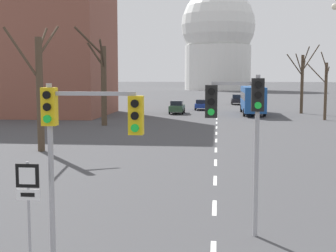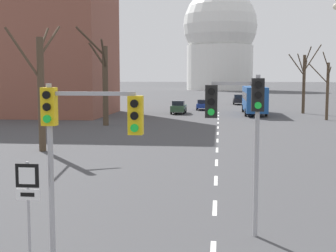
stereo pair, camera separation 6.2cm
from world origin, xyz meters
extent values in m
cube|color=silver|center=(0.00, 9.00, 0.00)|extent=(0.16, 2.00, 0.01)
cube|color=silver|center=(0.00, 13.50, 0.00)|extent=(0.16, 2.00, 0.01)
cube|color=silver|center=(0.00, 18.00, 0.00)|extent=(0.16, 2.00, 0.01)
cube|color=silver|center=(0.00, 22.50, 0.00)|extent=(0.16, 2.00, 0.01)
cube|color=silver|center=(0.00, 27.00, 0.00)|extent=(0.16, 2.00, 0.01)
cube|color=silver|center=(0.00, 31.50, 0.00)|extent=(0.16, 2.00, 0.01)
cube|color=silver|center=(0.00, 36.00, 0.00)|extent=(0.16, 2.00, 0.01)
cube|color=silver|center=(0.00, 40.50, 0.00)|extent=(0.16, 2.00, 0.01)
cube|color=silver|center=(0.00, 45.00, 0.00)|extent=(0.16, 2.00, 0.01)
cube|color=silver|center=(0.00, 49.50, 0.00)|extent=(0.16, 2.00, 0.01)
cube|color=silver|center=(0.00, 54.00, 0.00)|extent=(0.16, 2.00, 0.01)
cylinder|color=#9E9EA3|center=(-4.14, 3.65, 2.29)|extent=(0.14, 0.14, 4.59)
cube|color=yellow|center=(-4.14, 3.65, 4.01)|extent=(0.36, 0.28, 0.96)
cylinder|color=black|center=(-4.14, 3.48, 4.31)|extent=(0.20, 0.06, 0.20)
cylinder|color=black|center=(-4.14, 3.48, 4.01)|extent=(0.20, 0.06, 0.20)
cylinder|color=green|center=(-4.14, 3.48, 3.71)|extent=(0.20, 0.06, 0.20)
cube|color=#9E9EA3|center=(-3.03, 3.65, 4.34)|extent=(2.21, 0.10, 0.10)
cube|color=yellow|center=(-1.93, 3.65, 3.81)|extent=(0.36, 0.28, 0.96)
cylinder|color=black|center=(-1.93, 3.48, 4.11)|extent=(0.20, 0.06, 0.20)
cylinder|color=black|center=(-1.93, 3.48, 3.81)|extent=(0.20, 0.06, 0.20)
cylinder|color=green|center=(-1.93, 3.48, 3.51)|extent=(0.20, 0.06, 0.20)
cylinder|color=#9E9EA3|center=(1.23, 6.09, 2.41)|extent=(0.14, 0.14, 4.81)
cube|color=black|center=(1.23, 6.09, 4.23)|extent=(0.36, 0.28, 0.96)
cylinder|color=black|center=(1.23, 5.92, 4.53)|extent=(0.20, 0.06, 0.20)
cylinder|color=black|center=(1.23, 5.92, 4.23)|extent=(0.20, 0.06, 0.20)
cylinder|color=green|center=(1.23, 5.92, 3.93)|extent=(0.20, 0.06, 0.20)
cube|color=#9E9EA3|center=(0.56, 6.09, 4.56)|extent=(1.34, 0.10, 0.10)
cube|color=black|center=(-0.12, 6.09, 4.03)|extent=(0.36, 0.28, 0.96)
cylinder|color=black|center=(-0.12, 5.92, 4.33)|extent=(0.20, 0.06, 0.20)
cylinder|color=black|center=(-0.12, 5.92, 4.03)|extent=(0.20, 0.06, 0.20)
cylinder|color=green|center=(-0.12, 5.92, 3.73)|extent=(0.20, 0.06, 0.20)
cylinder|color=#9E9EA3|center=(-4.62, 3.32, 1.33)|extent=(0.07, 0.07, 2.65)
cube|color=black|center=(-4.62, 3.30, 2.30)|extent=(0.60, 0.03, 0.60)
cube|color=white|center=(-4.62, 3.28, 2.30)|extent=(0.42, 0.01, 0.42)
cube|color=white|center=(-4.62, 3.30, 1.82)|extent=(0.60, 0.03, 0.28)
cube|color=black|center=(-4.62, 3.28, 1.82)|extent=(0.36, 0.01, 0.10)
sphere|color=#F2EAC6|center=(6.50, 19.64, 8.62)|extent=(0.36, 0.36, 0.36)
cube|color=navy|center=(-2.24, 59.11, 0.64)|extent=(1.68, 4.05, 0.58)
cube|color=#1E232D|center=(-2.24, 58.91, 1.20)|extent=(1.43, 1.94, 0.55)
cylinder|color=black|center=(-3.03, 60.37, 0.34)|extent=(0.18, 0.69, 0.69)
cylinder|color=black|center=(-1.45, 60.37, 0.34)|extent=(0.18, 0.69, 0.69)
cylinder|color=black|center=(-3.03, 57.86, 0.34)|extent=(0.18, 0.69, 0.69)
cylinder|color=black|center=(-1.45, 57.86, 0.34)|extent=(0.18, 0.69, 0.69)
cube|color=black|center=(3.32, 72.76, 0.69)|extent=(1.73, 4.46, 0.68)
cube|color=#1E232D|center=(3.32, 72.54, 1.36)|extent=(1.47, 2.14, 0.66)
cylinder|color=black|center=(2.51, 74.14, 0.35)|extent=(0.18, 0.71, 0.71)
cylinder|color=black|center=(4.14, 74.14, 0.35)|extent=(0.18, 0.71, 0.71)
cylinder|color=black|center=(2.51, 71.38, 0.35)|extent=(0.18, 0.71, 0.71)
cylinder|color=black|center=(4.14, 71.38, 0.35)|extent=(0.18, 0.71, 0.71)
cube|color=#2D4C33|center=(-5.10, 52.01, 0.72)|extent=(1.74, 4.48, 0.75)
cube|color=#1E232D|center=(-5.10, 51.78, 1.38)|extent=(1.48, 2.15, 0.58)
cylinder|color=black|center=(-5.92, 53.40, 0.34)|extent=(0.18, 0.69, 0.69)
cylinder|color=black|center=(-4.28, 53.40, 0.34)|extent=(0.18, 0.69, 0.69)
cylinder|color=black|center=(-5.92, 50.62, 0.34)|extent=(0.18, 0.69, 0.69)
cylinder|color=black|center=(-4.28, 50.62, 0.34)|extent=(0.18, 0.69, 0.69)
cube|color=#19478C|center=(4.46, 51.78, 1.98)|extent=(2.50, 10.80, 3.00)
cube|color=black|center=(4.46, 51.78, 2.35)|extent=(2.52, 10.26, 0.90)
cylinder|color=black|center=(3.26, 55.56, 0.48)|extent=(0.26, 0.96, 0.96)
cylinder|color=black|center=(5.66, 55.56, 0.48)|extent=(0.26, 0.96, 0.96)
cylinder|color=black|center=(3.26, 48.54, 0.48)|extent=(0.26, 0.96, 0.96)
cylinder|color=black|center=(5.66, 48.54, 0.48)|extent=(0.26, 0.96, 0.96)
cylinder|color=#473828|center=(-10.89, 36.70, 3.82)|extent=(0.54, 0.54, 7.64)
cylinder|color=#473828|center=(-12.00, 35.55, 8.07)|extent=(2.08, 2.64, 2.55)
cylinder|color=#473828|center=(-11.59, 36.48, 6.81)|extent=(1.57, 0.67, 2.38)
cylinder|color=#473828|center=(-10.62, 35.19, 6.80)|extent=(0.59, 3.16, 2.64)
cylinder|color=#473828|center=(11.79, 44.86, 3.12)|extent=(0.32, 0.32, 6.25)
cylinder|color=#473828|center=(10.65, 44.32, 5.08)|extent=(2.28, 1.32, 2.10)
cylinder|color=#473828|center=(11.74, 44.07, 5.16)|extent=(0.19, 1.65, 1.27)
cylinder|color=#473828|center=(11.64, 44.31, 5.23)|extent=(0.39, 1.20, 1.68)
cylinder|color=#473828|center=(11.39, 44.46, 6.53)|extent=(0.88, 0.92, 1.75)
cylinder|color=#473828|center=(-11.11, 20.86, 3.61)|extent=(0.44, 0.44, 7.22)
cylinder|color=#473828|center=(-11.99, 20.33, 6.14)|extent=(1.86, 1.26, 3.29)
cylinder|color=#473828|center=(-11.26, 21.93, 7.11)|extent=(0.37, 2.24, 1.79)
cylinder|color=#473828|center=(-10.91, 22.20, 7.11)|extent=(0.46, 2.77, 2.15)
cylinder|color=#473828|center=(10.85, 53.99, 3.74)|extent=(0.39, 0.39, 7.49)
cylinder|color=#473828|center=(11.09, 54.47, 5.79)|extent=(0.59, 1.09, 2.11)
cylinder|color=#473828|center=(11.80, 53.67, 7.11)|extent=(2.00, 0.81, 3.35)
cylinder|color=#473828|center=(10.35, 53.64, 6.30)|extent=(1.13, 0.85, 2.71)
cylinder|color=#473828|center=(11.07, 53.00, 7.35)|extent=(0.51, 2.09, 2.20)
cylinder|color=#473828|center=(9.84, 53.87, 6.21)|extent=(2.13, 0.40, 2.81)
cylinder|color=silver|center=(0.00, 160.07, 7.76)|extent=(23.29, 23.29, 15.53)
sphere|color=silver|center=(0.00, 160.07, 22.65)|extent=(25.88, 25.88, 25.88)
cube|color=brown|center=(-22.53, 48.62, 9.48)|extent=(18.00, 14.00, 18.97)
camera|label=1|loc=(0.06, -7.70, 4.76)|focal=50.00mm
camera|label=2|loc=(0.13, -7.69, 4.76)|focal=50.00mm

